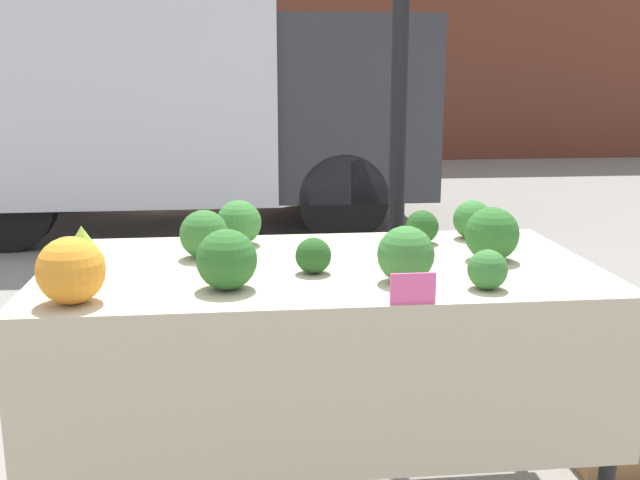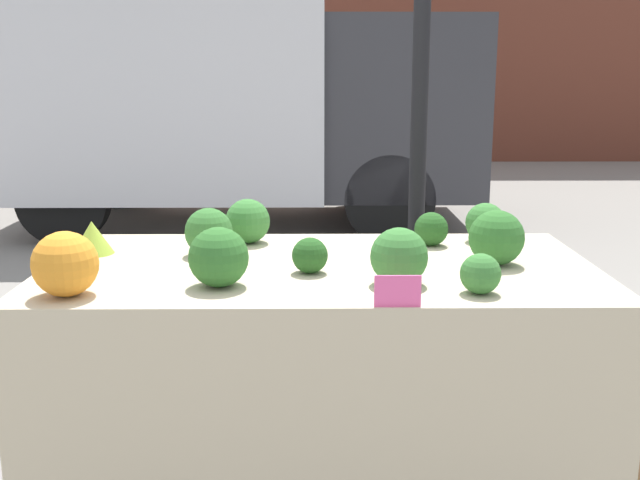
{
  "view_description": "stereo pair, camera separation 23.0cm",
  "coord_description": "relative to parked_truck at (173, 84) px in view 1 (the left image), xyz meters",
  "views": [
    {
      "loc": [
        -0.25,
        -2.31,
        1.46
      ],
      "look_at": [
        0.0,
        0.0,
        0.94
      ],
      "focal_mm": 42.0,
      "sensor_mm": 36.0,
      "label": 1
    },
    {
      "loc": [
        -0.02,
        -2.32,
        1.46
      ],
      "look_at": [
        0.0,
        0.0,
        0.94
      ],
      "focal_mm": 42.0,
      "sensor_mm": 36.0,
      "label": 2
    }
  ],
  "objects": [
    {
      "name": "broccoli_head_4",
      "position": [
        1.28,
        -5.24,
        -0.43
      ],
      "size": [
        0.11,
        0.11,
        0.11
      ],
      "color": "#387533",
      "rests_on": "market_table"
    },
    {
      "name": "romanesco_head",
      "position": [
        0.07,
        -4.76,
        -0.43
      ],
      "size": [
        0.14,
        0.14,
        0.11
      ],
      "color": "#93B238",
      "rests_on": "market_table"
    },
    {
      "name": "parked_truck",
      "position": [
        0.0,
        0.0,
        0.0
      ],
      "size": [
        4.28,
        2.18,
        2.54
      ],
      "color": "silver",
      "rests_on": "ground_plane"
    },
    {
      "name": "tent_pole",
      "position": [
        1.26,
        -4.11,
        -0.23
      ],
      "size": [
        0.07,
        0.07,
        2.22
      ],
      "color": "black",
      "rests_on": "ground_plane"
    },
    {
      "name": "broccoli_head_5",
      "position": [
        1.4,
        -4.93,
        -0.4
      ],
      "size": [
        0.18,
        0.18,
        0.18
      ],
      "color": "#2D6628",
      "rests_on": "market_table"
    },
    {
      "name": "broccoli_head_2",
      "position": [
        0.81,
        -5.02,
        -0.43
      ],
      "size": [
        0.11,
        0.11,
        0.11
      ],
      "color": "#23511E",
      "rests_on": "market_table"
    },
    {
      "name": "broccoli_head_0",
      "position": [
        0.55,
        -5.17,
        -0.4
      ],
      "size": [
        0.17,
        0.17,
        0.17
      ],
      "color": "#2D6628",
      "rests_on": "market_table"
    },
    {
      "name": "broccoli_head_1",
      "position": [
        1.07,
        -5.15,
        -0.4
      ],
      "size": [
        0.17,
        0.17,
        0.17
      ],
      "color": "#387533",
      "rests_on": "market_table"
    },
    {
      "name": "broccoli_head_7",
      "position": [
        0.59,
        -4.61,
        -0.4
      ],
      "size": [
        0.16,
        0.16,
        0.16
      ],
      "color": "#387533",
      "rests_on": "market_table"
    },
    {
      "name": "broccoli_head_6",
      "position": [
        0.47,
        -4.79,
        -0.4
      ],
      "size": [
        0.16,
        0.16,
        0.16
      ],
      "color": "#336B2D",
      "rests_on": "market_table"
    },
    {
      "name": "orange_cauliflower",
      "position": [
        0.14,
        -5.25,
        -0.39
      ],
      "size": [
        0.18,
        0.18,
        0.18
      ],
      "color": "orange",
      "rests_on": "market_table"
    },
    {
      "name": "price_sign",
      "position": [
        1.04,
        -5.36,
        -0.44
      ],
      "size": [
        0.12,
        0.01,
        0.09
      ],
      "color": "#F45B9E",
      "rests_on": "market_table"
    },
    {
      "name": "produce_crate",
      "position": [
        2.07,
        -4.74,
        -1.2
      ],
      "size": [
        0.49,
        0.28,
        0.29
      ],
      "color": "#9E7042",
      "rests_on": "ground_plane"
    },
    {
      "name": "broccoli_head_8",
      "position": [
        1.24,
        -4.66,
        -0.42
      ],
      "size": [
        0.12,
        0.12,
        0.12
      ],
      "color": "#23511E",
      "rests_on": "market_table"
    },
    {
      "name": "market_table",
      "position": [
        0.84,
        -4.98,
        -0.59
      ],
      "size": [
        1.75,
        0.92,
        0.86
      ],
      "color": "beige",
      "rests_on": "ground_plane"
    },
    {
      "name": "broccoli_head_3",
      "position": [
        1.44,
        -4.6,
        -0.41
      ],
      "size": [
        0.14,
        0.14,
        0.14
      ],
      "color": "#387533",
      "rests_on": "market_table"
    }
  ]
}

